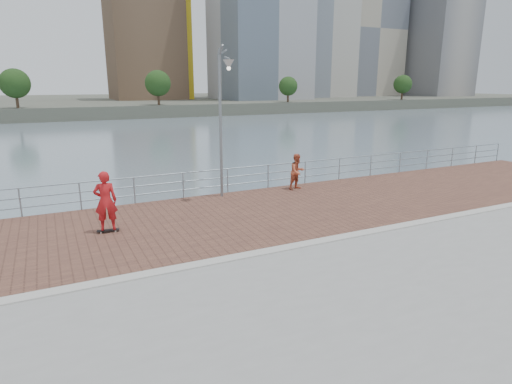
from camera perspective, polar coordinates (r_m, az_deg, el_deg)
name	(u,v)px	position (r m, az deg, el deg)	size (l,w,h in m)	color
water	(284,309)	(13.79, 3.80, -15.32)	(400.00, 400.00, 0.00)	slate
seawall	(408,378)	(9.95, 19.57, -22.36)	(40.00, 24.00, 2.00)	gray
brick_lane	(237,216)	(15.94, -2.54, -3.21)	(40.00, 6.80, 0.02)	brown
curb	(285,248)	(12.90, 3.95, -7.46)	(40.00, 0.40, 0.06)	#B7B5AD
far_shore	(67,103)	(133.10, -23.94, 10.75)	(320.00, 95.00, 2.50)	#4C5142
guardrail	(206,180)	(18.83, -6.72, 1.59)	(39.06, 0.06, 1.13)	#8C9EA8
street_lamp	(224,97)	(17.69, -4.30, 12.49)	(0.44, 1.27, 5.99)	slate
skateboard	(108,230)	(15.02, -19.11, -4.84)	(0.73, 0.27, 0.08)	black
skateboarder	(105,201)	(14.73, -19.43, -1.12)	(0.72, 0.47, 1.98)	red
bystander	(297,172)	(19.81, 5.53, 2.73)	(0.80, 0.63, 1.66)	#C65A3A
skyline	(182,0)	(121.41, -9.82, 23.87)	(233.00, 41.00, 71.64)	#ADA38E
shoreline_trees	(107,85)	(88.08, -19.24, 13.36)	(144.79, 5.10, 6.80)	#473323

